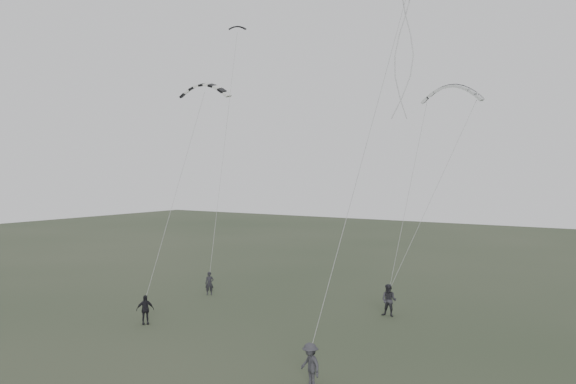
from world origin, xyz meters
The scene contains 8 objects.
ground centered at (0.00, 0.00, 0.00)m, with size 140.00×140.00×0.00m, color #2A3824.
flyer_left centered at (-6.25, 6.78, 0.79)m, with size 0.57×0.38×1.57m, color black.
flyer_right centered at (6.31, 7.99, 0.94)m, with size 0.91×0.71×1.88m, color #27262C.
flyer_center centered at (-4.37, -0.81, 0.81)m, with size 0.95×0.39×1.62m, color black.
flyer_far centered at (7.88, -3.74, 0.87)m, with size 1.12×0.64×1.73m, color #2E2E33.
kite_dark_small centered at (-7.04, 10.98, 19.18)m, with size 1.29×0.39×0.46m, color black, non-canonical shape.
kite_pale_large centered at (8.49, 12.48, 13.70)m, with size 3.74×0.84×1.55m, color #AEB1B3, non-canonical shape.
kite_striped centered at (-5.55, 5.59, 14.06)m, with size 3.32×0.83×1.28m, color black, non-canonical shape.
Camera 1 is at (18.76, -22.36, 8.36)m, focal length 35.00 mm.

